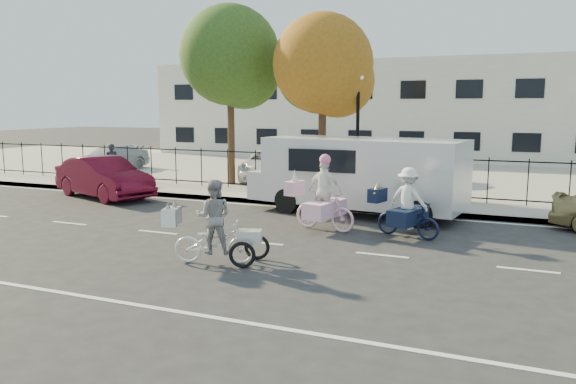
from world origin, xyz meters
The scene contains 21 objects.
ground centered at (0.00, 0.00, 0.00)m, with size 120.00×120.00×0.00m, color #333334.
road_markings centered at (0.00, 0.00, 0.01)m, with size 60.00×9.52×0.01m, color silver, non-canonical shape.
curb centered at (0.00, 5.05, 0.07)m, with size 60.00×0.10×0.15m, color #A8A399.
sidewalk centered at (0.00, 6.10, 0.07)m, with size 60.00×2.20×0.15m, color #A8A399.
parking_lot centered at (0.00, 15.00, 0.07)m, with size 60.00×15.60×0.15m, color #A8A399.
iron_fence centered at (0.00, 7.20, 0.90)m, with size 58.00×0.06×1.50m, color black, non-canonical shape.
building centered at (0.00, 25.00, 3.00)m, with size 34.00×10.00×6.00m, color silver.
lamppost centered at (0.50, 6.80, 3.11)m, with size 0.36×0.36×4.33m.
street_sign centered at (-1.85, 6.80, 1.42)m, with size 0.85×0.06×1.80m.
zebra_trike centered at (-0.14, -1.97, 0.69)m, with size 2.08×1.32×1.79m.
unicorn_bike centered at (0.95, 1.93, 0.76)m, with size 2.08×1.48×2.05m.
bull_bike centered at (3.16, 2.00, 0.71)m, with size 1.97×1.39×1.78m.
white_van centered at (1.22, 4.50, 1.29)m, with size 6.82×3.04×2.33m.
red_sedan centered at (-8.16, 4.01, 0.74)m, with size 1.56×4.48×1.48m, color #52091C.
pedestrian centered at (-10.11, 6.80, 0.95)m, with size 0.58×0.38×1.59m, color black.
lot_car_a centered at (-13.05, 10.15, 0.76)m, with size 1.70×4.17×1.21m, color #B4B8BC.
lot_car_b centered at (-4.28, 9.92, 0.80)m, with size 2.15×4.67×1.30m, color white.
lot_car_c centered at (-0.65, 11.23, 0.74)m, with size 1.25×3.58×1.18m, color #505258.
lot_car_d centered at (2.26, 11.05, 0.75)m, with size 1.41×3.51×1.20m, color #ADB0B5.
tree_west centered at (-4.95, 8.11, 5.08)m, with size 3.96×3.96×7.26m.
tree_mid centered at (-0.82, 7.36, 4.61)m, with size 3.61×3.59×6.59m.
Camera 1 is at (5.71, -12.03, 3.30)m, focal length 35.00 mm.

